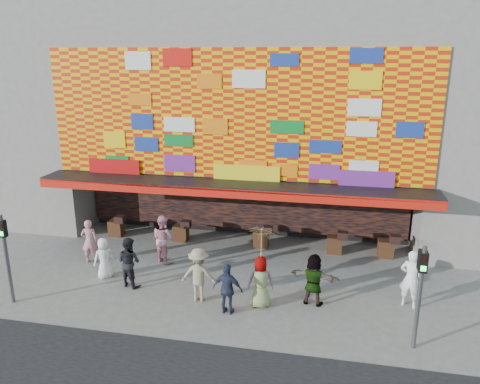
# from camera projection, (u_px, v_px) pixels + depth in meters

# --- Properties ---
(ground) EXTENTS (90.00, 90.00, 0.00)m
(ground) POSITION_uv_depth(u_px,v_px,m) (210.00, 298.00, 15.46)
(ground) COLOR slate
(ground) RESTS_ON ground
(shop_building) EXTENTS (15.20, 9.40, 10.00)m
(shop_building) POSITION_uv_depth(u_px,v_px,m) (253.00, 111.00, 21.66)
(shop_building) COLOR gray
(shop_building) RESTS_ON ground
(neighbor_left) EXTENTS (11.00, 8.00, 12.00)m
(neighbor_left) POSITION_uv_depth(u_px,v_px,m) (1.00, 90.00, 23.75)
(neighbor_left) COLOR gray
(neighbor_left) RESTS_ON ground
(signal_left) EXTENTS (0.22, 0.20, 3.00)m
(signal_left) POSITION_uv_depth(u_px,v_px,m) (6.00, 249.00, 14.70)
(signal_left) COLOR #59595B
(signal_left) RESTS_ON ground
(signal_right) EXTENTS (0.22, 0.20, 3.00)m
(signal_right) POSITION_uv_depth(u_px,v_px,m) (420.00, 286.00, 12.34)
(signal_right) COLOR #59595B
(signal_right) RESTS_ON ground
(ped_a) EXTENTS (0.86, 0.84, 1.50)m
(ped_a) POSITION_uv_depth(u_px,v_px,m) (104.00, 258.00, 16.71)
(ped_a) COLOR white
(ped_a) RESTS_ON ground
(ped_b) EXTENTS (0.71, 0.54, 1.74)m
(ped_b) POSITION_uv_depth(u_px,v_px,m) (90.00, 241.00, 17.90)
(ped_b) COLOR tan
(ped_b) RESTS_ON ground
(ped_c) EXTENTS (1.03, 0.91, 1.78)m
(ped_c) POSITION_uv_depth(u_px,v_px,m) (129.00, 262.00, 16.07)
(ped_c) COLOR black
(ped_c) RESTS_ON ground
(ped_d) EXTENTS (1.20, 0.72, 1.81)m
(ped_d) POSITION_uv_depth(u_px,v_px,m) (199.00, 275.00, 15.10)
(ped_d) COLOR gray
(ped_d) RESTS_ON ground
(ped_e) EXTENTS (1.01, 0.53, 1.64)m
(ped_e) POSITION_uv_depth(u_px,v_px,m) (228.00, 289.00, 14.35)
(ped_e) COLOR #2B304C
(ped_e) RESTS_ON ground
(ped_f) EXTENTS (1.66, 0.79, 1.72)m
(ped_f) POSITION_uv_depth(u_px,v_px,m) (314.00, 280.00, 14.88)
(ped_f) COLOR gray
(ped_f) RESTS_ON ground
(ped_g) EXTENTS (0.94, 0.73, 1.71)m
(ped_g) POSITION_uv_depth(u_px,v_px,m) (261.00, 282.00, 14.73)
(ped_g) COLOR gray
(ped_g) RESTS_ON ground
(ped_h) EXTENTS (0.83, 0.70, 1.92)m
(ped_h) POSITION_uv_depth(u_px,v_px,m) (411.00, 279.00, 14.71)
(ped_h) COLOR white
(ped_h) RESTS_ON ground
(ped_i) EXTENTS (1.16, 1.10, 1.88)m
(ped_i) POSITION_uv_depth(u_px,v_px,m) (164.00, 239.00, 17.97)
(ped_i) COLOR pink
(ped_i) RESTS_ON ground
(parasol) EXTENTS (1.15, 1.17, 1.93)m
(parasol) POSITION_uv_depth(u_px,v_px,m) (261.00, 243.00, 14.35)
(parasol) COLOR beige
(parasol) RESTS_ON ground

